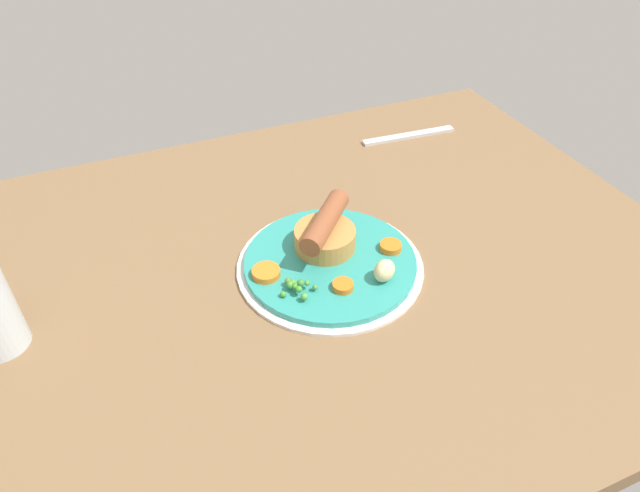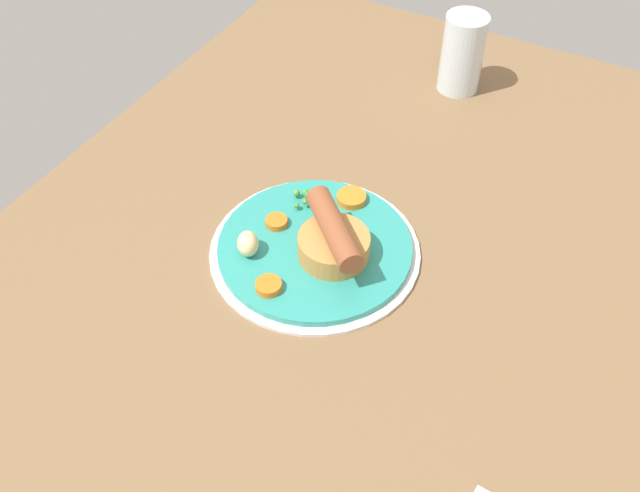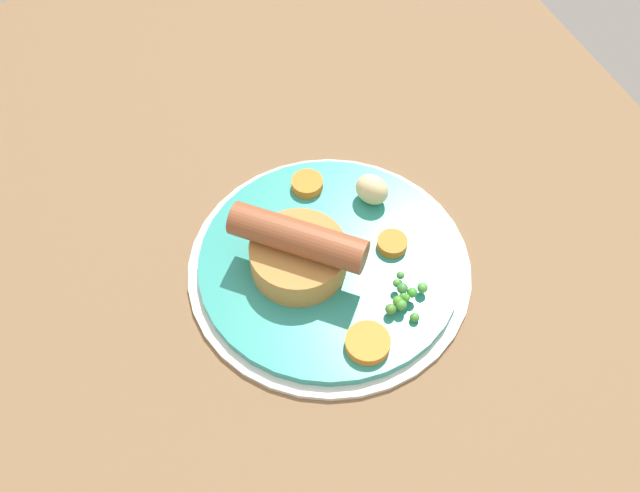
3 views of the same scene
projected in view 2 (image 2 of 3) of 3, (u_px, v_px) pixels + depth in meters
The scene contains 9 objects.
dining_table at pixel (339, 242), 89.48cm from camera, with size 110.00×80.00×3.00cm, color brown.
dinner_plate at pixel (315, 249), 85.80cm from camera, with size 25.44×25.44×1.40cm.
sausage_pudding at pixel (334, 240), 82.29cm from camera, with size 10.19×10.61×5.86cm.
pea_pile at pixel (310, 195), 89.72cm from camera, with size 4.91×4.33×1.91cm.
potato_chunk_0 at pixel (248, 244), 83.25cm from camera, with size 3.22×2.51×2.97cm, color beige.
carrot_slice_0 at pixel (276, 222), 87.23cm from camera, with size 2.72×2.72×0.87cm, color orange.
carrot_slice_1 at pixel (351, 198), 90.17cm from camera, with size 3.74×3.74×0.92cm, color orange.
carrot_slice_3 at pixel (269, 286), 80.11cm from camera, with size 3.00×3.00×0.96cm, color orange.
drinking_glass at pixel (462, 53), 105.92cm from camera, with size 6.33×6.33×11.92cm, color silver.
Camera 2 is at (-55.61, -27.25, 66.14)cm, focal length 40.00 mm.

